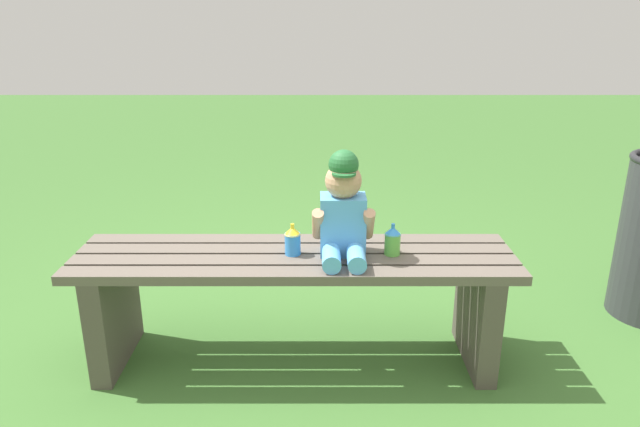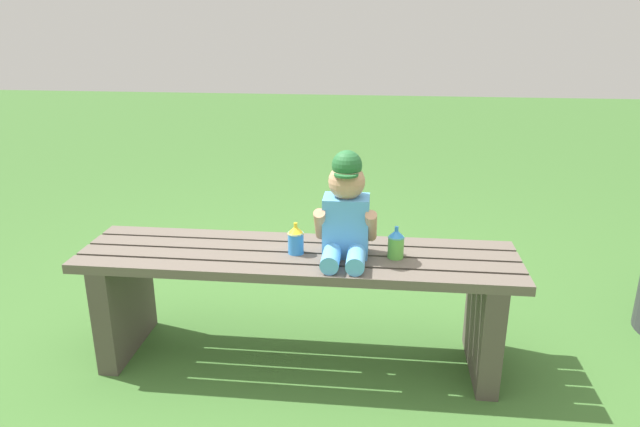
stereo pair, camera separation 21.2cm
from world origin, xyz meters
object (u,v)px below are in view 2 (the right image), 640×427
(park_bench, at_px, (298,287))
(child_figure, at_px, (346,212))
(sippy_cup_left, at_px, (296,239))
(sippy_cup_right, at_px, (396,243))

(park_bench, distance_m, child_figure, 0.37)
(sippy_cup_left, relative_size, sippy_cup_right, 1.00)
(sippy_cup_left, height_order, sippy_cup_right, same)
(child_figure, bearing_deg, sippy_cup_right, 1.67)
(park_bench, xyz_separation_m, sippy_cup_right, (0.37, -0.01, 0.21))
(sippy_cup_left, bearing_deg, sippy_cup_right, 0.00)
(sippy_cup_left, bearing_deg, park_bench, 49.53)
(sippy_cup_right, bearing_deg, sippy_cup_left, 180.00)
(child_figure, relative_size, sippy_cup_right, 3.26)
(park_bench, xyz_separation_m, child_figure, (0.18, -0.01, 0.33))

